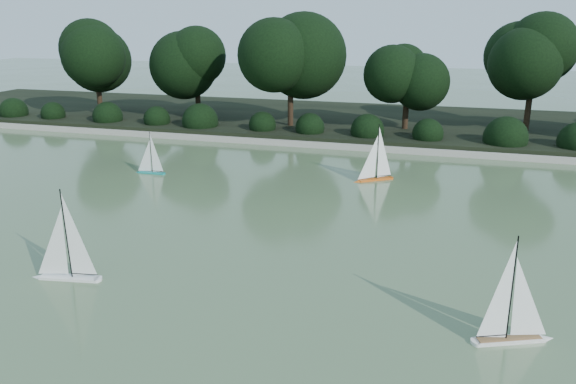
{
  "coord_description": "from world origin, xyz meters",
  "views": [
    {
      "loc": [
        2.42,
        -8.29,
        4.05
      ],
      "look_at": [
        -0.52,
        1.96,
        0.7
      ],
      "focal_mm": 35.0,
      "sensor_mm": 36.0,
      "label": 1
    }
  ],
  "objects_px": {
    "sailboat_teal": "(149,166)",
    "race_buoy": "(53,269)",
    "sailboat_white_b": "(517,325)",
    "sailboat_orange": "(373,171)",
    "sailboat_white_a": "(63,264)"
  },
  "relations": [
    {
      "from": "sailboat_orange",
      "to": "race_buoy",
      "type": "distance_m",
      "value": 8.09
    },
    {
      "from": "sailboat_white_b",
      "to": "sailboat_teal",
      "type": "distance_m",
      "value": 10.57
    },
    {
      "from": "sailboat_white_a",
      "to": "sailboat_teal",
      "type": "xyz_separation_m",
      "value": [
        -1.88,
        6.08,
        -0.06
      ]
    },
    {
      "from": "race_buoy",
      "to": "sailboat_orange",
      "type": "bearing_deg",
      "value": 56.99
    },
    {
      "from": "sailboat_white_b",
      "to": "sailboat_teal",
      "type": "bearing_deg",
      "value": 145.4
    },
    {
      "from": "sailboat_teal",
      "to": "race_buoy",
      "type": "distance_m",
      "value": 6.01
    },
    {
      "from": "sailboat_orange",
      "to": "sailboat_teal",
      "type": "distance_m",
      "value": 5.95
    },
    {
      "from": "sailboat_teal",
      "to": "sailboat_white_b",
      "type": "bearing_deg",
      "value": -34.6
    },
    {
      "from": "sailboat_white_a",
      "to": "sailboat_teal",
      "type": "bearing_deg",
      "value": 107.21
    },
    {
      "from": "sailboat_teal",
      "to": "race_buoy",
      "type": "height_order",
      "value": "sailboat_teal"
    },
    {
      "from": "sailboat_white_b",
      "to": "sailboat_white_a",
      "type": "bearing_deg",
      "value": -179.39
    },
    {
      "from": "sailboat_white_b",
      "to": "sailboat_orange",
      "type": "height_order",
      "value": "sailboat_white_b"
    },
    {
      "from": "sailboat_teal",
      "to": "race_buoy",
      "type": "bearing_deg",
      "value": -75.83
    },
    {
      "from": "sailboat_white_b",
      "to": "sailboat_orange",
      "type": "relative_size",
      "value": 1.01
    },
    {
      "from": "sailboat_white_b",
      "to": "sailboat_teal",
      "type": "relative_size",
      "value": 1.29
    }
  ]
}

